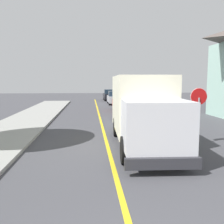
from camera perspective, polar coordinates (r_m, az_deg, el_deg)
centre_line_yellow at (r=12.60m, az=-1.36°, el=-6.50°), size 0.16×56.00×0.01m
box_truck at (r=11.49m, az=6.95°, el=1.05°), size 2.67×7.26×3.20m
parked_car_near at (r=18.28m, az=3.75°, el=0.24°), size 1.91×4.45×1.67m
parked_car_mid at (r=25.14m, az=2.57°, el=2.11°), size 1.88×4.43×1.67m
parked_car_far at (r=32.22m, az=0.68°, el=3.21°), size 1.80×4.40×1.67m
parked_car_furthest at (r=38.63m, az=-0.56°, el=3.85°), size 1.84×4.41×1.67m
stop_sign at (r=12.19m, az=19.10°, el=1.48°), size 0.80×0.10×2.65m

